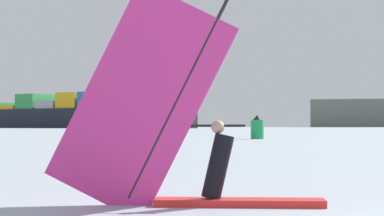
# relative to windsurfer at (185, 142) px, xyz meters

# --- Properties ---
(windsurfer) EXTENTS (4.54, 1.58, 4.29)m
(windsurfer) POSITION_rel_windsurfer_xyz_m (0.00, 0.00, 0.00)
(windsurfer) COLOR red
(windsurfer) RESTS_ON ground_plane
(cargo_ship) EXTENTS (217.46, 77.76, 40.67)m
(cargo_ship) POSITION_rel_windsurfer_xyz_m (-241.79, 405.18, 8.41)
(cargo_ship) COLOR black
(cargo_ship) RESTS_ON ground_plane
(channel_buoy) EXTENTS (1.34, 1.34, 2.44)m
(channel_buoy) POSITION_rel_windsurfer_xyz_m (-13.92, 58.72, 0.05)
(channel_buoy) COLOR #19994C
(channel_buoy) RESTS_ON ground_plane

